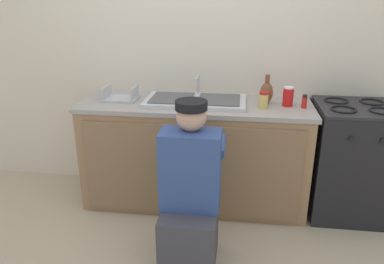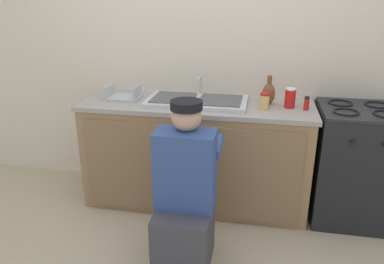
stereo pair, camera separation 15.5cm
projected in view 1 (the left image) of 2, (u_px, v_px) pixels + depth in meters
ground_plane at (190, 218)px, 3.04m from camera, size 12.00×12.00×0.00m
back_wall at (201, 51)px, 3.20m from camera, size 6.00×0.10×2.50m
counter_cabinet at (195, 156)px, 3.16m from camera, size 1.82×0.62×0.85m
countertop at (195, 105)px, 3.01m from camera, size 1.86×0.62×0.04m
sink_double_basin at (195, 100)px, 3.00m from camera, size 0.80×0.44×0.19m
stove_range at (349, 160)px, 3.00m from camera, size 0.60×0.62×0.92m
plumber_person at (190, 199)px, 2.43m from camera, size 0.42×0.61×1.10m
dish_rack_tray at (121, 97)px, 3.08m from camera, size 0.28×0.22×0.11m
spice_bottle_red at (304, 102)px, 2.85m from camera, size 0.04×0.04×0.10m
soda_cup_red at (288, 97)px, 2.90m from camera, size 0.08×0.08×0.15m
vase_decorative at (267, 92)px, 2.97m from camera, size 0.10×0.10×0.23m
condiment_jar at (264, 100)px, 2.85m from camera, size 0.07×0.07×0.13m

